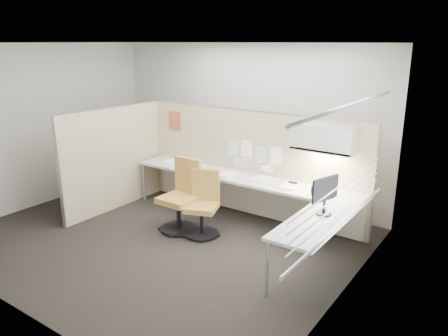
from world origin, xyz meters
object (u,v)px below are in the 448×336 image
Objects in this scene: desk at (254,191)px; phone at (320,191)px; chair_left at (203,206)px; monitor at (325,193)px; chair_right at (182,198)px.

phone is at bearing 3.66° from desk.
monitor is at bearing -18.95° from chair_left.
desk is 8.21× the size of monitor.
chair_right reaches higher than phone.
monitor is 2.00× the size of phone.
desk is 1.13m from chair_right.
chair_left reaches higher than phone.
desk is at bearing 31.84° from chair_left.
phone is at bearing 22.58° from chair_right.
monitor reaches higher than desk.
phone is at bearing 4.26° from chair_left.
chair_right is 2.08m from phone.
chair_right is at bearing 109.49° from monitor.
phone reaches higher than desk.
chair_left reaches higher than desk.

